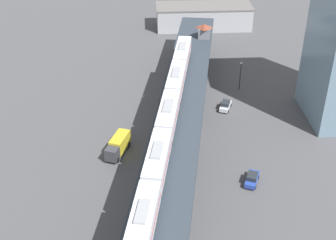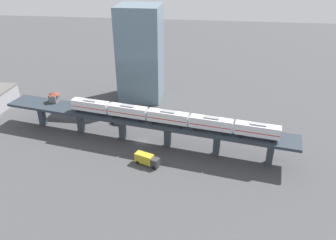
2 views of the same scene
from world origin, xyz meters
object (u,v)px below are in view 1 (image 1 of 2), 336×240
(subway_train, at_px, (168,115))
(signal_hut, at_px, (204,31))
(street_car_blue, at_px, (252,179))
(street_car_silver, at_px, (226,105))
(street_lamp, at_px, (240,74))
(warehouse_building, at_px, (204,16))
(delivery_truck, at_px, (118,145))

(subway_train, xyz_separation_m, signal_hut, (11.15, 39.78, -0.74))
(street_car_blue, xyz_separation_m, street_car_silver, (-0.40, 24.82, 0.00))
(street_lamp, xyz_separation_m, warehouse_building, (-3.24, 40.73, -0.70))
(street_car_silver, bearing_deg, signal_hut, 96.71)
(subway_train, distance_m, street_car_blue, 17.90)
(signal_hut, height_order, warehouse_building, signal_hut)
(street_car_blue, relative_size, street_car_silver, 1.00)
(street_car_blue, xyz_separation_m, delivery_truck, (-22.85, 10.05, 0.82))
(subway_train, xyz_separation_m, delivery_truck, (-8.92, 4.78, -9.11))
(subway_train, bearing_deg, street_car_blue, -20.74)
(subway_train, bearing_deg, warehouse_building, 77.81)
(subway_train, bearing_deg, street_car_silver, 55.31)
(signal_hut, distance_m, warehouse_building, 30.08)
(signal_hut, bearing_deg, street_lamp, -59.11)
(subway_train, xyz_separation_m, street_car_blue, (13.93, -5.27, -9.93))
(street_car_silver, distance_m, street_lamp, 10.24)
(warehouse_building, bearing_deg, signal_hut, -97.31)
(street_car_silver, height_order, warehouse_building, warehouse_building)
(subway_train, distance_m, signal_hut, 41.32)
(subway_train, height_order, delivery_truck, subway_train)
(signal_hut, relative_size, street_lamp, 0.54)
(street_car_silver, relative_size, delivery_truck, 0.63)
(subway_train, height_order, warehouse_building, subway_train)
(subway_train, height_order, signal_hut, subway_train)
(street_car_silver, height_order, street_lamp, street_lamp)
(subway_train, height_order, street_car_blue, subway_train)
(street_car_silver, xyz_separation_m, delivery_truck, (-22.45, -14.76, 0.82))
(street_lamp, bearing_deg, subway_train, -122.79)
(signal_hut, distance_m, delivery_truck, 41.20)
(signal_hut, relative_size, street_car_blue, 0.79)
(street_car_blue, bearing_deg, delivery_truck, 156.25)
(delivery_truck, distance_m, street_lamp, 35.80)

